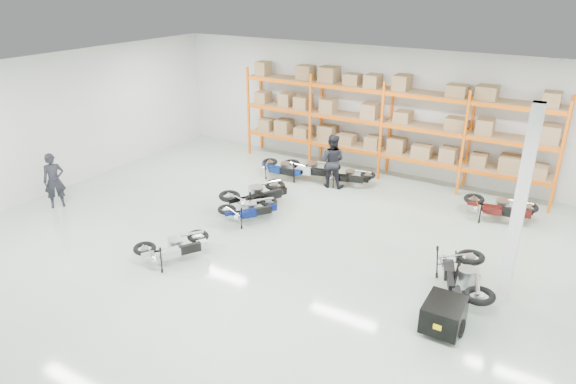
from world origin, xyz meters
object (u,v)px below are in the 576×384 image
Objects in this scene: moto_back_b at (311,165)px; person_back at (332,161)px; moto_silver_left at (174,243)px; moto_back_a at (283,165)px; moto_touring_right at (464,270)px; trailer at (444,315)px; moto_blue_centre at (250,205)px; moto_black_far_left at (256,190)px; moto_back_c at (349,173)px; person_left at (54,181)px; moto_back_d at (501,203)px.

person_back is (0.93, -0.21, 0.39)m from moto_back_b.
person_back reaches higher than moto_silver_left.
moto_touring_right is at bearing -119.68° from moto_back_a.
moto_back_b reaches higher than trailer.
moto_black_far_left is at bearing -33.16° from moto_blue_centre.
moto_blue_centre is 1.03× the size of moto_back_c.
moto_black_far_left is at bearing 54.82° from person_back.
person_left reaches higher than moto_touring_right.
moto_blue_centre is 3.87m from moto_back_b.
person_left is at bearing 139.71° from moto_back_a.
moto_silver_left is 6.79m from moto_back_b.
trailer is at bearing -143.12° from moto_silver_left.
moto_back_a is at bearing -50.86° from moto_black_far_left.
moto_back_c is (1.33, 4.03, -0.01)m from moto_blue_centre.
moto_silver_left is 1.04× the size of trailer.
person_back reaches higher than moto_back_c.
moto_back_c is 0.83× the size of person_back.
moto_silver_left is 6.69m from person_back.
moto_silver_left reaches higher than moto_back_c.
moto_black_far_left reaches higher than moto_blue_centre.
moto_touring_right reaches higher than moto_back_a.
trailer is 1.04× the size of moto_back_c.
person_back reaches higher than moto_black_far_left.
moto_touring_right is (6.69, -1.50, 0.00)m from moto_black_far_left.
person_left is (-12.15, -0.05, 0.48)m from trailer.
person_left is at bearing 55.59° from moto_blue_centre.
moto_back_a is 0.92× the size of moto_back_d.
moto_back_d reaches higher than moto_back_c.
person_left is at bearing 169.02° from moto_touring_right.
moto_blue_centre is at bearing 155.53° from moto_touring_right.
moto_black_far_left is at bearing -166.94° from moto_back_a.
moto_silver_left is 0.85× the size of moto_touring_right.
moto_silver_left is at bearing 160.57° from moto_back_b.
moto_silver_left is at bearing -179.86° from moto_touring_right.
moto_back_b reaches higher than moto_blue_centre.
moto_touring_right is 1.19× the size of moto_back_a.
moto_black_far_left is 1.13× the size of person_left.
moto_back_c is 9.54m from person_left.
person_back reaches higher than moto_blue_centre.
moto_black_far_left is (-0.03, 3.78, 0.09)m from moto_silver_left.
person_left is at bearing 119.74° from moto_back_b.
person_left is (-12.15, -1.65, 0.27)m from moto_touring_right.
moto_back_a is (-0.98, 3.48, 0.02)m from moto_blue_centre.
moto_back_b is at bearing 83.56° from moto_back_c.
moto_silver_left reaches higher than moto_blue_centre.
moto_back_a is 1.90m from person_back.
person_back is (-5.48, 4.30, 0.33)m from moto_touring_right.
moto_black_far_left is at bearing -58.48° from moto_silver_left.
moto_back_b is 8.42m from person_left.
person_back is at bearing -13.43° from person_left.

